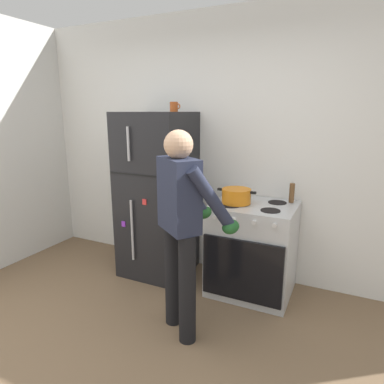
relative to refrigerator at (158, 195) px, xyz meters
name	(u,v)px	position (x,y,z in m)	size (l,w,h in m)	color
kitchen_wall_back	(219,147)	(0.54, 0.38, 0.49)	(6.00, 0.10, 2.70)	white
refrigerator	(158,195)	(0.00, 0.00, 0.00)	(0.68, 0.72, 1.72)	black
stove_range	(252,249)	(1.04, -0.01, -0.42)	(0.76, 0.67, 0.89)	silver
person_cook	(183,218)	(0.72, -0.83, 0.09)	(0.63, 0.66, 1.60)	black
red_pot	(236,196)	(0.88, -0.05, 0.10)	(0.37, 0.27, 0.14)	orange
coffee_mug	(174,107)	(0.18, 0.05, 0.91)	(0.11, 0.08, 0.10)	#B24C1E
pepper_mill	(292,193)	(1.34, 0.20, 0.12)	(0.05, 0.05, 0.18)	brown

